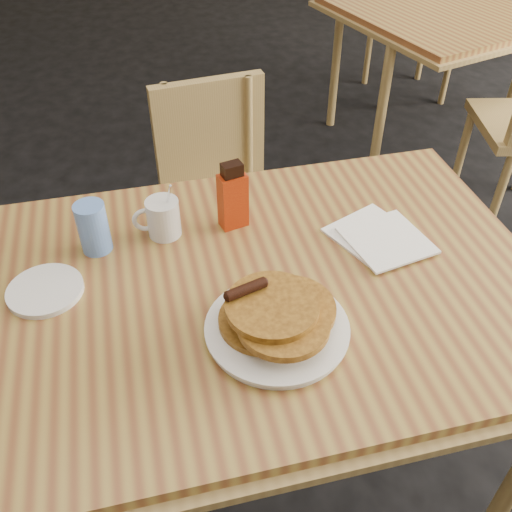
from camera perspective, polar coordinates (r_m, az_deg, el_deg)
The scene contains 10 objects.
floor at distance 1.76m, azimuth -1.48°, elevation -22.23°, with size 10.00×10.00×0.00m, color black.
main_table at distance 1.22m, azimuth -0.30°, elevation -4.03°, with size 1.32×0.93×0.75m.
neighbor_table at distance 3.04m, azimuth 21.40°, elevation 22.00°, with size 1.52×1.25×0.75m.
chair_main_far at distance 1.94m, azimuth -4.12°, elevation 7.07°, with size 0.43×0.43×0.82m.
pancake_plate at distance 1.07m, azimuth 2.10°, elevation -6.53°, with size 0.27×0.27×0.10m.
coffee_mug at distance 1.30m, azimuth -9.36°, elevation 3.83°, with size 0.11×0.08×0.14m.
syrup_bottle at distance 1.29m, azimuth -2.34°, elevation 5.87°, with size 0.07×0.06×0.16m.
napkin_stack at distance 1.32m, azimuth 12.26°, elevation 1.83°, with size 0.24×0.25×0.01m.
blue_tumbler at distance 1.28m, azimuth -15.97°, elevation 2.75°, with size 0.07×0.07×0.12m, color #5D88DA.
side_saucer at distance 1.24m, azimuth -20.34°, elevation -3.23°, with size 0.15×0.15×0.01m, color silver.
Camera 1 is at (-0.10, -0.79, 1.57)m, focal length 40.00 mm.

